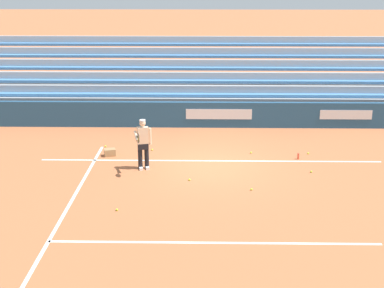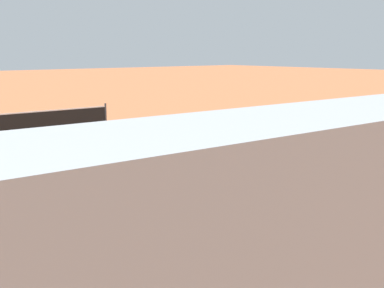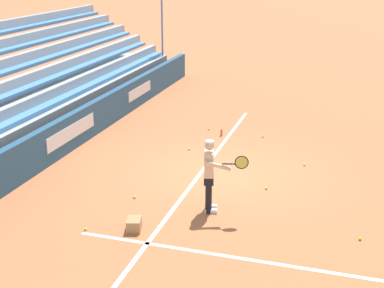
# 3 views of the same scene
# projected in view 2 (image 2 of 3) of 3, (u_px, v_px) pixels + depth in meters

# --- Properties ---
(ground_plane) EXTENTS (160.00, 160.00, 0.00)m
(ground_plane) POSITION_uv_depth(u_px,v_px,m) (150.00, 201.00, 12.38)
(ground_plane) COLOR #B7663D
(court_baseline_white) EXTENTS (12.00, 0.10, 0.01)m
(court_baseline_white) POSITION_uv_depth(u_px,v_px,m) (163.00, 205.00, 12.00)
(court_baseline_white) COLOR white
(court_baseline_white) RESTS_ON ground
(court_sideline_white) EXTENTS (0.10, 12.00, 0.01)m
(court_sideline_white) POSITION_uv_depth(u_px,v_px,m) (180.00, 153.00, 18.00)
(court_sideline_white) COLOR white
(court_sideline_white) RESTS_ON ground
(court_service_line_white) EXTENTS (8.22, 0.10, 0.01)m
(court_service_line_white) POSITION_uv_depth(u_px,v_px,m) (46.00, 163.00, 16.53)
(court_service_line_white) COLOR white
(court_service_line_white) RESTS_ON ground
(back_wall_sponsor_board) EXTENTS (23.17, 0.25, 1.10)m
(back_wall_sponsor_board) POSITION_uv_depth(u_px,v_px,m) (322.00, 231.00, 8.64)
(back_wall_sponsor_board) COLOR navy
(back_wall_sponsor_board) RESTS_ON ground
(tennis_player) EXTENTS (0.59, 1.06, 1.71)m
(tennis_player) POSITION_uv_depth(u_px,v_px,m) (213.00, 149.00, 13.92)
(tennis_player) COLOR black
(tennis_player) RESTS_ON ground
(ball_box_cardboard) EXTENTS (0.47, 0.40, 0.26)m
(ball_box_cardboard) POSITION_uv_depth(u_px,v_px,m) (286.00, 179.00, 13.92)
(ball_box_cardboard) COLOR #A87F51
(ball_box_cardboard) RESTS_ON ground
(tennis_ball_far_right) EXTENTS (0.07, 0.07, 0.07)m
(tennis_ball_far_right) POSITION_uv_depth(u_px,v_px,m) (23.00, 252.00, 9.13)
(tennis_ball_far_right) COLOR #CCE533
(tennis_ball_far_right) RESTS_ON ground
(tennis_ball_by_box) EXTENTS (0.07, 0.07, 0.07)m
(tennis_ball_by_box) POSITION_uv_depth(u_px,v_px,m) (141.00, 183.00, 13.88)
(tennis_ball_by_box) COLOR #CCE533
(tennis_ball_by_box) RESTS_ON ground
(tennis_ball_far_left) EXTENTS (0.07, 0.07, 0.07)m
(tennis_ball_far_left) POSITION_uv_depth(u_px,v_px,m) (59.00, 189.00, 13.24)
(tennis_ball_far_left) COLOR #CCE533
(tennis_ball_far_left) RESTS_ON ground
(tennis_ball_near_player) EXTENTS (0.07, 0.07, 0.07)m
(tennis_ball_near_player) POSITION_uv_depth(u_px,v_px,m) (127.00, 227.00, 10.42)
(tennis_ball_near_player) COLOR #CCE533
(tennis_ball_near_player) RESTS_ON ground
(tennis_ball_midcourt) EXTENTS (0.07, 0.07, 0.07)m
(tennis_ball_midcourt) POSITION_uv_depth(u_px,v_px,m) (265.00, 197.00, 12.54)
(tennis_ball_midcourt) COLOR #CCE533
(tennis_ball_midcourt) RESTS_ON ground
(tennis_ball_stray_back) EXTENTS (0.07, 0.07, 0.07)m
(tennis_ball_stray_back) POSITION_uv_depth(u_px,v_px,m) (151.00, 159.00, 16.86)
(tennis_ball_stray_back) COLOR #CCE533
(tennis_ball_stray_back) RESTS_ON ground
(tennis_ball_on_baseline) EXTENTS (0.07, 0.07, 0.07)m
(tennis_ball_on_baseline) POSITION_uv_depth(u_px,v_px,m) (325.00, 188.00, 13.40)
(tennis_ball_on_baseline) COLOR #CCE533
(tennis_ball_on_baseline) RESTS_ON ground
(water_bottle) EXTENTS (0.07, 0.07, 0.22)m
(water_bottle) POSITION_uv_depth(u_px,v_px,m) (34.00, 234.00, 9.83)
(water_bottle) COLOR #EA4C33
(water_bottle) RESTS_ON ground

